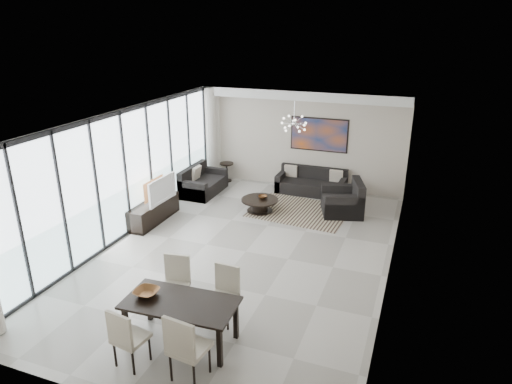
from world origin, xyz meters
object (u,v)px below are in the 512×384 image
at_px(sofa_main, 311,185).
at_px(dining_table, 181,307).
at_px(coffee_table, 260,204).
at_px(television, 158,189).
at_px(tv_console, 153,211).

relative_size(sofa_main, dining_table, 1.12).
distance_m(coffee_table, sofa_main, 2.06).
xyz_separation_m(sofa_main, dining_table, (-0.26, -7.17, 0.39)).
height_order(sofa_main, dining_table, same).
xyz_separation_m(sofa_main, television, (-3.04, -3.31, 0.61)).
bearing_deg(sofa_main, television, -132.53).
bearing_deg(tv_console, coffee_table, 33.99).
height_order(television, dining_table, television).
bearing_deg(dining_table, sofa_main, 87.91).
height_order(coffee_table, dining_table, dining_table).
xyz_separation_m(coffee_table, sofa_main, (0.93, 1.84, 0.05)).
bearing_deg(television, dining_table, -142.24).
bearing_deg(dining_table, tv_console, 127.67).
bearing_deg(tv_console, sofa_main, 46.46).
xyz_separation_m(television, dining_table, (2.77, -3.85, -0.22)).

